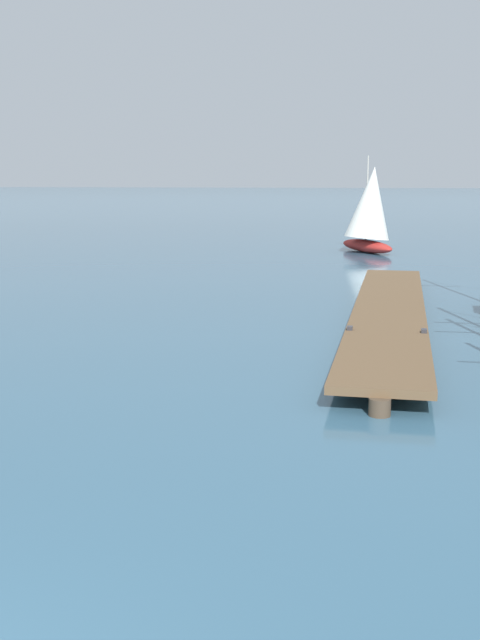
{
  "coord_description": "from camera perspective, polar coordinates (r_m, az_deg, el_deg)",
  "views": [
    {
      "loc": [
        3.59,
        -4.34,
        3.88
      ],
      "look_at": [
        1.99,
        9.01,
        1.4
      ],
      "focal_mm": 45.23,
      "sensor_mm": 36.0,
      "label": 1
    }
  ],
  "objects": [
    {
      "name": "floating_dock",
      "position": [
        21.07,
        10.5,
        0.65
      ],
      "size": [
        3.06,
        16.43,
        0.53
      ],
      "color": "brown",
      "rests_on": "ground"
    },
    {
      "name": "distant_sailboat",
      "position": [
        39.87,
        9.19,
        7.75
      ],
      "size": [
        3.26,
        4.35,
        4.65
      ],
      "color": "#AD2823",
      "rests_on": "ground"
    }
  ]
}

